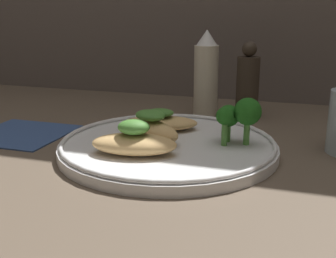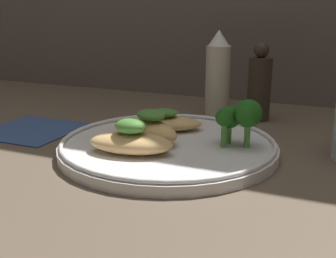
{
  "view_description": "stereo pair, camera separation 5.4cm",
  "coord_description": "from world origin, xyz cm",
  "px_view_note": "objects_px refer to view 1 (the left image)",
  "views": [
    {
      "loc": [
        17.07,
        -53.24,
        19.35
      ],
      "look_at": [
        0.0,
        0.0,
        3.4
      ],
      "focal_mm": 45.0,
      "sensor_mm": 36.0,
      "label": 1
    },
    {
      "loc": [
        22.12,
        -51.35,
        19.35
      ],
      "look_at": [
        0.0,
        0.0,
        3.4
      ],
      "focal_mm": 45.0,
      "sensor_mm": 36.0,
      "label": 2
    }
  ],
  "objects_px": {
    "pepper_grinder": "(248,84)",
    "broccoli_bunch": "(238,115)",
    "plate": "(168,146)",
    "sauce_bottle": "(207,75)"
  },
  "relations": [
    {
      "from": "pepper_grinder",
      "to": "sauce_bottle",
      "type": "bearing_deg",
      "value": 180.0
    },
    {
      "from": "plate",
      "to": "sauce_bottle",
      "type": "xyz_separation_m",
      "value": [
        0.0,
        0.23,
        0.07
      ]
    },
    {
      "from": "broccoli_bunch",
      "to": "pepper_grinder",
      "type": "height_order",
      "value": "pepper_grinder"
    },
    {
      "from": "sauce_bottle",
      "to": "broccoli_bunch",
      "type": "bearing_deg",
      "value": -66.48
    },
    {
      "from": "plate",
      "to": "pepper_grinder",
      "type": "xyz_separation_m",
      "value": [
        0.08,
        0.23,
        0.05
      ]
    },
    {
      "from": "broccoli_bunch",
      "to": "sauce_bottle",
      "type": "xyz_separation_m",
      "value": [
        -0.09,
        0.21,
        0.02
      ]
    },
    {
      "from": "pepper_grinder",
      "to": "broccoli_bunch",
      "type": "bearing_deg",
      "value": -85.94
    },
    {
      "from": "plate",
      "to": "broccoli_bunch",
      "type": "relative_size",
      "value": 4.64
    },
    {
      "from": "plate",
      "to": "pepper_grinder",
      "type": "height_order",
      "value": "pepper_grinder"
    },
    {
      "from": "plate",
      "to": "broccoli_bunch",
      "type": "distance_m",
      "value": 0.11
    }
  ]
}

